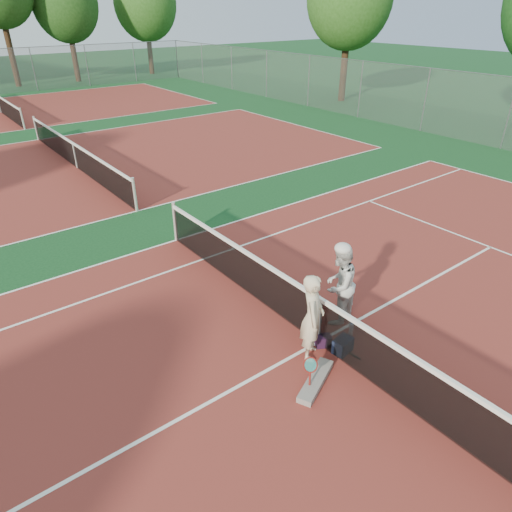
# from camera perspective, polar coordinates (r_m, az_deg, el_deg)

# --- Properties ---
(ground) EXTENTS (130.00, 130.00, 0.00)m
(ground) POSITION_cam_1_polar(r_m,az_deg,el_deg) (8.93, 7.72, -10.68)
(ground) COLOR #103C1A
(ground) RESTS_ON ground
(court_main) EXTENTS (23.77, 10.97, 0.01)m
(court_main) POSITION_cam_1_polar(r_m,az_deg,el_deg) (8.92, 7.72, -10.67)
(court_main) COLOR maroon
(court_main) RESTS_ON ground
(court_far_a) EXTENTS (23.77, 10.97, 0.01)m
(court_far_a) POSITION_cam_1_polar(r_m,az_deg,el_deg) (19.70, -21.42, 10.22)
(court_far_a) COLOR maroon
(court_far_a) RESTS_ON ground
(court_far_b) EXTENTS (23.77, 10.97, 0.01)m
(court_far_b) POSITION_cam_1_polar(r_m,az_deg,el_deg) (32.57, -29.24, 15.39)
(court_far_b) COLOR maroon
(court_far_b) RESTS_ON ground
(net_main) EXTENTS (0.10, 10.98, 1.02)m
(net_main) POSITION_cam_1_polar(r_m,az_deg,el_deg) (8.61, 7.94, -8.06)
(net_main) COLOR black
(net_main) RESTS_ON ground
(net_far_a) EXTENTS (0.10, 10.98, 1.02)m
(net_far_a) POSITION_cam_1_polar(r_m,az_deg,el_deg) (19.56, -21.69, 11.62)
(net_far_a) COLOR black
(net_far_a) RESTS_ON ground
(fence_right) EXTENTS (0.06, 54.50, 3.00)m
(fence_right) POSITION_cam_1_polar(r_m,az_deg,el_deg) (24.35, 24.58, 16.59)
(fence_right) COLOR slate
(fence_right) RESTS_ON ground
(player_a) EXTENTS (0.72, 0.72, 1.69)m
(player_a) POSITION_cam_1_polar(r_m,az_deg,el_deg) (8.13, 7.05, -7.59)
(player_a) COLOR beige
(player_a) RESTS_ON ground
(player_b) EXTENTS (0.97, 0.85, 1.69)m
(player_b) POSITION_cam_1_polar(r_m,az_deg,el_deg) (9.09, 10.36, -3.54)
(player_b) COLOR silver
(player_b) RESTS_ON ground
(racket_red) EXTENTS (0.33, 0.33, 0.58)m
(racket_red) POSITION_cam_1_polar(r_m,az_deg,el_deg) (7.87, 6.75, -14.26)
(racket_red) COLOR maroon
(racket_red) RESTS_ON ground
(racket_black_held) EXTENTS (0.35, 0.36, 0.57)m
(racket_black_held) POSITION_cam_1_polar(r_m,az_deg,el_deg) (9.70, 11.05, -5.29)
(racket_black_held) COLOR black
(racket_black_held) RESTS_ON ground
(racket_spare) EXTENTS (0.37, 0.64, 0.08)m
(racket_spare) POSITION_cam_1_polar(r_m,az_deg,el_deg) (8.83, 10.30, -11.13)
(racket_spare) COLOR black
(racket_spare) RESTS_ON ground
(sports_bag_navy) EXTENTS (0.40, 0.31, 0.29)m
(sports_bag_navy) POSITION_cam_1_polar(r_m,az_deg,el_deg) (8.71, 10.79, -10.93)
(sports_bag_navy) COLOR black
(sports_bag_navy) RESTS_ON ground
(sports_bag_purple) EXTENTS (0.34, 0.30, 0.23)m
(sports_bag_purple) POSITION_cam_1_polar(r_m,az_deg,el_deg) (8.80, 8.42, -10.44)
(sports_bag_purple) COLOR black
(sports_bag_purple) RESTS_ON ground
(net_cover_canvas) EXTENTS (1.10, 0.69, 0.11)m
(net_cover_canvas) POSITION_cam_1_polar(r_m,az_deg,el_deg) (8.07, 7.47, -15.23)
(net_cover_canvas) COLOR slate
(net_cover_canvas) RESTS_ON ground
(water_bottle) EXTENTS (0.09, 0.09, 0.30)m
(water_bottle) POSITION_cam_1_polar(r_m,az_deg,el_deg) (9.11, 11.79, -8.98)
(water_bottle) COLOR #C6E1FA
(water_bottle) RESTS_ON ground
(tree_back_4) EXTENTS (5.06, 5.06, 8.71)m
(tree_back_4) POSITION_cam_1_polar(r_m,az_deg,el_deg) (43.81, -22.76, 27.09)
(tree_back_4) COLOR #382314
(tree_back_4) RESTS_ON ground
(tree_back_5) EXTENTS (5.48, 5.48, 8.99)m
(tree_back_5) POSITION_cam_1_polar(r_m,az_deg,el_deg) (47.07, -13.70, 28.35)
(tree_back_5) COLOR #382314
(tree_back_5) RESTS_ON ground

